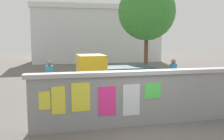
% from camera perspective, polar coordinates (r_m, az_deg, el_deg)
% --- Properties ---
extents(ground, '(60.00, 60.00, 0.00)m').
position_cam_1_polar(ground, '(15.90, -3.58, -2.55)').
color(ground, '#605B56').
extents(poster_wall, '(6.87, 0.42, 1.67)m').
position_cam_1_polar(poster_wall, '(8.13, 6.47, -5.77)').
color(poster_wall, gray).
rests_on(poster_wall, ground).
extents(auto_rickshaw_truck, '(3.63, 1.57, 1.85)m').
position_cam_1_polar(auto_rickshaw_truck, '(12.53, -0.05, -0.98)').
color(auto_rickshaw_truck, black).
rests_on(auto_rickshaw_truck, ground).
extents(motorcycle, '(1.87, 0.69, 0.87)m').
position_cam_1_polar(motorcycle, '(9.88, -7.57, -5.82)').
color(motorcycle, black).
rests_on(motorcycle, ground).
extents(bicycle_near, '(1.69, 0.46, 0.95)m').
position_cam_1_polar(bicycle_near, '(9.58, 6.34, -6.82)').
color(bicycle_near, black).
rests_on(bicycle_near, ground).
extents(bicycle_far, '(1.71, 0.44, 0.95)m').
position_cam_1_polar(bicycle_far, '(10.82, 13.54, -5.36)').
color(bicycle_far, black).
rests_on(bicycle_far, ground).
extents(person_walking, '(0.48, 0.48, 1.62)m').
position_cam_1_polar(person_walking, '(12.02, -13.24, -1.10)').
color(person_walking, yellow).
rests_on(person_walking, ground).
extents(person_bystander, '(0.46, 0.46, 1.62)m').
position_cam_1_polar(person_bystander, '(12.91, 13.01, -0.54)').
color(person_bystander, '#D83F72').
rests_on(person_bystander, ground).
extents(tree_roadside, '(3.99, 3.99, 6.41)m').
position_cam_1_polar(tree_roadside, '(19.00, 7.48, 12.31)').
color(tree_roadside, brown).
rests_on(tree_roadside, ground).
extents(building_background, '(13.77, 5.29, 5.99)m').
position_cam_1_polar(building_background, '(29.48, -3.52, 7.78)').
color(building_background, silver).
rests_on(building_background, ground).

